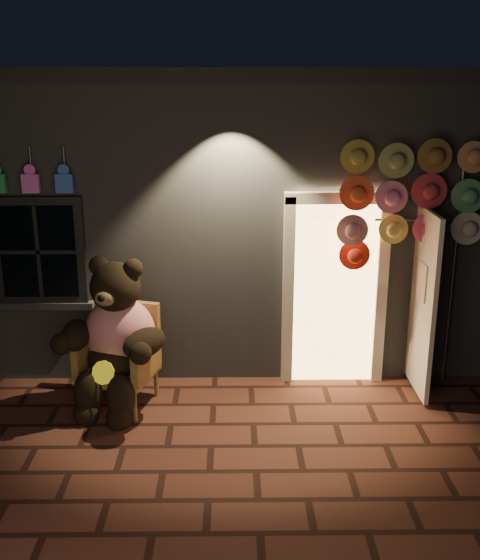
{
  "coord_description": "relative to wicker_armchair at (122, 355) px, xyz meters",
  "views": [
    {
      "loc": [
        0.21,
        -5.49,
        3.36
      ],
      "look_at": [
        0.29,
        1.0,
        1.35
      ],
      "focal_mm": 42.0,
      "sensor_mm": 36.0,
      "label": 1
    }
  ],
  "objects": [
    {
      "name": "hat_rack",
      "position": [
        3.05,
        0.33,
        1.6
      ],
      "size": [
        1.61,
        0.22,
        2.73
      ],
      "color": "#59595E",
      "rests_on": "ground"
    },
    {
      "name": "teddy_bear",
      "position": [
        -0.03,
        -0.13,
        0.24
      ],
      "size": [
        1.17,
        1.06,
        1.68
      ],
      "rotation": [
        0.0,
        0.0,
        -0.29
      ],
      "color": "red",
      "rests_on": "ground"
    },
    {
      "name": "wicker_armchair",
      "position": [
        0.0,
        0.0,
        0.0
      ],
      "size": [
        0.88,
        0.84,
        1.07
      ],
      "rotation": [
        0.0,
        0.0,
        -0.29
      ],
      "color": "olive",
      "rests_on": "ground"
    },
    {
      "name": "shop_building",
      "position": [
        0.98,
        3.04,
        1.2
      ],
      "size": [
        7.3,
        5.95,
        3.51
      ],
      "color": "slate",
      "rests_on": "ground"
    },
    {
      "name": "ground",
      "position": [
        0.98,
        -0.95,
        -0.54
      ],
      "size": [
        60.0,
        60.0,
        0.0
      ],
      "primitive_type": "plane",
      "color": "#512A1F",
      "rests_on": "ground"
    }
  ]
}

